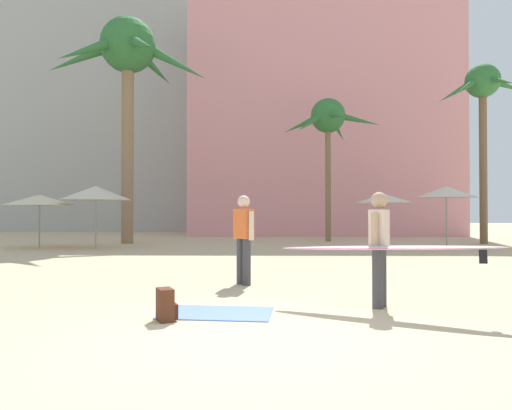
% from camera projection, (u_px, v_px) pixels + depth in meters
% --- Properties ---
extents(ground, '(120.00, 120.00, 0.00)m').
position_uv_depth(ground, '(256.00, 339.00, 5.30)').
color(ground, '#C6B28C').
extents(hotel_pink, '(16.33, 9.58, 15.32)m').
position_uv_depth(hotel_pink, '(318.00, 121.00, 32.48)').
color(hotel_pink, pink).
rests_on(hotel_pink, ground).
extents(hotel_tower_gray, '(19.60, 9.75, 35.92)m').
position_uv_depth(hotel_tower_gray, '(108.00, 17.00, 40.44)').
color(hotel_tower_gray, '#A8A8A3').
rests_on(hotel_tower_gray, ground).
extents(palm_tree_far_left, '(7.41, 7.08, 10.33)m').
position_uv_depth(palm_tree_far_left, '(128.00, 59.00, 21.89)').
color(palm_tree_far_left, '#896B4C').
rests_on(palm_tree_far_left, ground).
extents(palm_tree_left, '(4.76, 4.72, 6.98)m').
position_uv_depth(palm_tree_left, '(328.00, 122.00, 23.33)').
color(palm_tree_left, brown).
rests_on(palm_tree_left, ground).
extents(palm_tree_center, '(3.85, 3.80, 8.08)m').
position_uv_depth(palm_tree_center, '(483.00, 95.00, 21.45)').
color(palm_tree_center, brown).
rests_on(palm_tree_center, ground).
extents(cafe_umbrella_0, '(2.75, 2.75, 2.44)m').
position_uv_depth(cafe_umbrella_0, '(96.00, 193.00, 18.63)').
color(cafe_umbrella_0, gray).
rests_on(cafe_umbrella_0, ground).
extents(cafe_umbrella_1, '(2.34, 2.34, 2.45)m').
position_uv_depth(cafe_umbrella_1, '(446.00, 192.00, 18.99)').
color(cafe_umbrella_1, gray).
rests_on(cafe_umbrella_1, ground).
extents(cafe_umbrella_2, '(2.25, 2.25, 2.15)m').
position_uv_depth(cafe_umbrella_2, '(384.00, 198.00, 18.61)').
color(cafe_umbrella_2, gray).
rests_on(cafe_umbrella_2, ground).
extents(cafe_umbrella_3, '(2.78, 2.78, 2.12)m').
position_uv_depth(cafe_umbrella_3, '(40.00, 200.00, 19.13)').
color(cafe_umbrella_3, gray).
rests_on(cafe_umbrella_3, ground).
extents(beach_towel, '(1.59, 1.07, 0.01)m').
position_uv_depth(beach_towel, '(217.00, 313.00, 6.63)').
color(beach_towel, '#6684E0').
rests_on(beach_towel, ground).
extents(backpack, '(0.32, 0.35, 0.42)m').
position_uv_depth(backpack, '(166.00, 305.00, 6.17)').
color(backpack, '#4F2819').
rests_on(backpack, ground).
extents(person_far_left, '(3.00, 1.64, 1.70)m').
position_uv_depth(person_far_left, '(381.00, 246.00, 6.95)').
color(person_far_left, '#3D3D42').
rests_on(person_far_left, ground).
extents(person_near_left, '(0.45, 0.53, 1.74)m').
position_uv_depth(person_near_left, '(244.00, 236.00, 9.29)').
color(person_near_left, '#3D3D42').
rests_on(person_near_left, ground).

